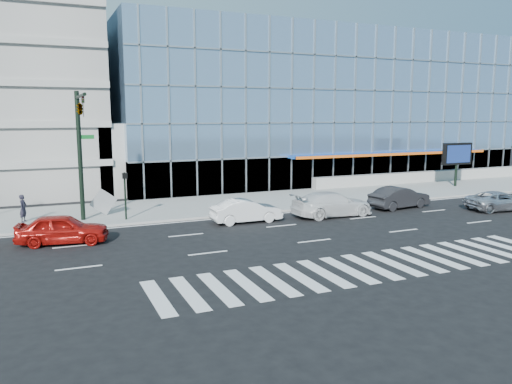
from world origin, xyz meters
TOP-DOWN VIEW (x-y plane):
  - ground at (0.00, 0.00)m, footprint 160.00×160.00m
  - sidewalk at (0.00, 8.00)m, footprint 120.00×8.00m
  - theatre_building at (14.00, 26.00)m, footprint 42.00×26.00m
  - ramp_block at (-6.00, 18.00)m, footprint 6.00×8.00m
  - retaining_wall at (24.00, 11.60)m, footprint 30.00×0.80m
  - traffic_signal at (-11.00, 4.57)m, footprint 1.14×5.74m
  - ped_signal_post at (-8.50, 4.94)m, footprint 0.30×0.33m
  - marquee_sign at (22.00, 7.99)m, footprint 3.20×0.43m
  - silver_suv at (16.41, -1.69)m, footprint 5.11×2.87m
  - white_suv at (4.41, 1.29)m, footprint 5.66×2.34m
  - white_sedan at (-1.59, 1.80)m, footprint 4.49×1.62m
  - dark_sedan at (10.41, 1.80)m, footprint 4.95×2.28m
  - red_sedan at (-12.43, 0.78)m, footprint 4.89×2.71m
  - pedestrian at (-14.42, 6.76)m, footprint 0.62×0.73m
  - tilted_panel at (-9.63, 6.86)m, footprint 1.82×0.15m

SIDE VIEW (x-z plane):
  - ground at x=0.00m, z-range 0.00..0.00m
  - sidewalk at x=0.00m, z-range 0.00..0.15m
  - retaining_wall at x=24.00m, z-range 0.15..1.15m
  - silver_suv at x=16.41m, z-range 0.00..1.35m
  - white_sedan at x=-1.59m, z-range 0.00..1.47m
  - dark_sedan at x=10.41m, z-range 0.00..1.57m
  - red_sedan at x=-12.43m, z-range 0.00..1.58m
  - white_suv at x=4.41m, z-range 0.00..1.64m
  - pedestrian at x=-14.42m, z-range 0.15..1.86m
  - tilted_panel at x=-9.63m, z-range 0.15..1.97m
  - ped_signal_post at x=-8.50m, z-range 0.64..3.64m
  - ramp_block at x=-6.00m, z-range 0.00..6.00m
  - marquee_sign at x=22.00m, z-range 1.07..5.07m
  - traffic_signal at x=-11.00m, z-range 2.16..10.16m
  - theatre_building at x=14.00m, z-range 0.00..15.00m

